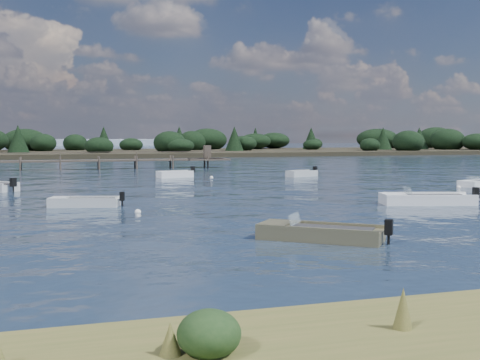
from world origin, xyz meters
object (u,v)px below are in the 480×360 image
object	(u,v)px
dinghy_mid_grey	(84,204)
dinghy_near_olive	(320,236)
tender_far_white	(175,176)
dinghy_mid_white_a	(427,201)
dinghy_mid_white_b	(479,185)
tender_far_grey_b	(302,175)

from	to	relation	value
dinghy_mid_grey	dinghy_near_olive	distance (m)	15.66
dinghy_near_olive	tender_far_white	xyz separation A→B (m)	(1.21, 34.57, 0.02)
dinghy_mid_white_a	dinghy_near_olive	bearing A→B (deg)	-140.20
dinghy_mid_white_b	tender_far_white	xyz separation A→B (m)	(-20.42, 16.41, 0.04)
dinghy_mid_white_b	tender_far_white	bearing A→B (deg)	141.22
dinghy_mid_white_a	tender_far_white	size ratio (longest dim) A/B	1.48
dinghy_mid_white_a	tender_far_white	xyz separation A→B (m)	(-9.48, 25.66, 0.01)
dinghy_mid_grey	dinghy_mid_white_a	distance (m)	19.14
dinghy_mid_white_b	dinghy_near_olive	distance (m)	28.24
dinghy_mid_grey	dinghy_near_olive	xyz separation A→B (m)	(7.89, -13.53, 0.02)
dinghy_mid_white_a	tender_far_white	distance (m)	27.35
tender_far_grey_b	dinghy_mid_white_b	bearing A→B (deg)	-58.62
tender_far_grey_b	dinghy_mid_white_a	xyz separation A→B (m)	(-2.28, -23.44, -0.00)
dinghy_mid_white_b	dinghy_mid_white_a	bearing A→B (deg)	-139.80
tender_far_grey_b	tender_far_white	xyz separation A→B (m)	(-11.76, 2.21, 0.01)
dinghy_near_olive	dinghy_mid_white_a	xyz separation A→B (m)	(10.69, 8.91, 0.01)
dinghy_mid_grey	dinghy_near_olive	world-z (taller)	dinghy_near_olive
dinghy_mid_white_b	dinghy_mid_grey	bearing A→B (deg)	-171.09
dinghy_mid_grey	dinghy_mid_white_b	distance (m)	29.88
dinghy_near_olive	dinghy_mid_white_b	bearing A→B (deg)	40.00
dinghy_near_olive	tender_far_white	size ratio (longest dim) A/B	1.22
dinghy_mid_grey	tender_far_white	xyz separation A→B (m)	(9.10, 21.04, 0.04)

